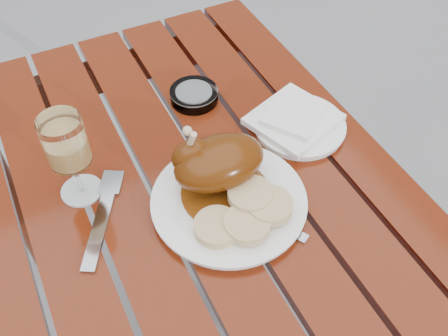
{
  "coord_description": "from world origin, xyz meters",
  "views": [
    {
      "loc": [
        -0.19,
        -0.5,
        1.48
      ],
      "look_at": [
        0.08,
        0.04,
        0.78
      ],
      "focal_mm": 40.0,
      "sensor_mm": 36.0,
      "label": 1
    }
  ],
  "objects_px": {
    "table": "(203,302)",
    "wine_glass": "(71,159)",
    "ashtray": "(194,95)",
    "side_plate": "(300,126)",
    "dinner_plate": "(229,202)"
  },
  "relations": [
    {
      "from": "wine_glass",
      "to": "ashtray",
      "type": "bearing_deg",
      "value": 25.77
    },
    {
      "from": "dinner_plate",
      "to": "ashtray",
      "type": "distance_m",
      "value": 0.3
    },
    {
      "from": "side_plate",
      "to": "ashtray",
      "type": "xyz_separation_m",
      "value": [
        -0.16,
        0.18,
        0.01
      ]
    },
    {
      "from": "wine_glass",
      "to": "ashtray",
      "type": "distance_m",
      "value": 0.33
    },
    {
      "from": "table",
      "to": "ashtray",
      "type": "height_order",
      "value": "ashtray"
    },
    {
      "from": "table",
      "to": "wine_glass",
      "type": "relative_size",
      "value": 6.59
    },
    {
      "from": "wine_glass",
      "to": "side_plate",
      "type": "distance_m",
      "value": 0.46
    },
    {
      "from": "dinner_plate",
      "to": "ashtray",
      "type": "bearing_deg",
      "value": 78.0
    },
    {
      "from": "dinner_plate",
      "to": "wine_glass",
      "type": "bearing_deg",
      "value": 147.03
    },
    {
      "from": "table",
      "to": "wine_glass",
      "type": "xyz_separation_m",
      "value": [
        -0.17,
        0.13,
        0.47
      ]
    },
    {
      "from": "table",
      "to": "ashtray",
      "type": "xyz_separation_m",
      "value": [
        0.12,
        0.27,
        0.39
      ]
    },
    {
      "from": "wine_glass",
      "to": "side_plate",
      "type": "bearing_deg",
      "value": -4.89
    },
    {
      "from": "ashtray",
      "to": "wine_glass",
      "type": "bearing_deg",
      "value": -154.23
    },
    {
      "from": "table",
      "to": "ashtray",
      "type": "relative_size",
      "value": 11.39
    },
    {
      "from": "wine_glass",
      "to": "table",
      "type": "bearing_deg",
      "value": -37.34
    }
  ]
}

